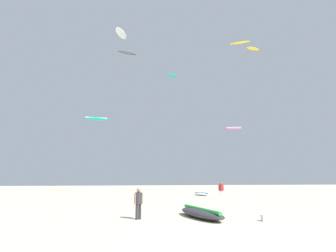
% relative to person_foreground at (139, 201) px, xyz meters
% --- Properties ---
extents(ground_plane, '(120.00, 120.00, 0.00)m').
position_rel_person_foreground_xyz_m(ground_plane, '(2.98, -4.98, -0.97)').
color(ground_plane, beige).
extents(person_foreground, '(0.50, 0.38, 1.67)m').
position_rel_person_foreground_xyz_m(person_foreground, '(0.00, 0.00, 0.00)').
color(person_foreground, '#2D2D33').
rests_on(person_foreground, ground).
extents(person_midground, '(0.52, 0.39, 1.71)m').
position_rel_person_foreground_xyz_m(person_midground, '(8.55, 12.94, 0.03)').
color(person_midground, silver).
rests_on(person_midground, ground).
extents(kite_grounded_near, '(2.35, 4.89, 0.56)m').
position_rel_person_foreground_xyz_m(kite_grounded_near, '(3.52, 0.11, -0.70)').
color(kite_grounded_near, '#2D2D33').
rests_on(kite_grounded_near, ground).
extents(kite_grounded_mid, '(1.73, 3.21, 0.37)m').
position_rel_person_foreground_xyz_m(kite_grounded_mid, '(7.90, 18.85, -0.79)').
color(kite_grounded_mid, white).
rests_on(kite_grounded_mid, ground).
extents(cooler_box, '(0.56, 0.36, 0.32)m').
position_rel_person_foreground_xyz_m(cooler_box, '(6.66, -1.48, -0.81)').
color(cooler_box, white).
rests_on(cooler_box, ground).
extents(kite_aloft_0, '(4.00, 1.87, 0.54)m').
position_rel_person_foreground_xyz_m(kite_aloft_0, '(-6.11, 34.31, 10.63)').
color(kite_aloft_0, '#19B29E').
extents(kite_aloft_1, '(3.92, 2.81, 0.81)m').
position_rel_person_foreground_xyz_m(kite_aloft_1, '(19.76, 35.92, 26.13)').
color(kite_aloft_1, yellow).
extents(kite_aloft_2, '(2.53, 1.53, 0.62)m').
position_rel_person_foreground_xyz_m(kite_aloft_2, '(-1.03, 19.46, 16.38)').
color(kite_aloft_2, '#2D2D33').
extents(kite_aloft_3, '(2.58, 4.33, 1.02)m').
position_rel_person_foreground_xyz_m(kite_aloft_3, '(-2.33, 33.10, 25.37)').
color(kite_aloft_3, white).
extents(kite_aloft_5, '(2.09, 2.02, 0.50)m').
position_rel_person_foreground_xyz_m(kite_aloft_5, '(6.35, 32.25, 17.94)').
color(kite_aloft_5, '#19B29E').
extents(kite_aloft_6, '(2.13, 1.15, 0.34)m').
position_rel_person_foreground_xyz_m(kite_aloft_6, '(16.25, 21.67, 18.77)').
color(kite_aloft_6, yellow).
extents(kite_aloft_7, '(2.87, 1.62, 0.63)m').
position_rel_person_foreground_xyz_m(kite_aloft_7, '(17.74, 35.08, 9.64)').
color(kite_aloft_7, '#E5598C').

